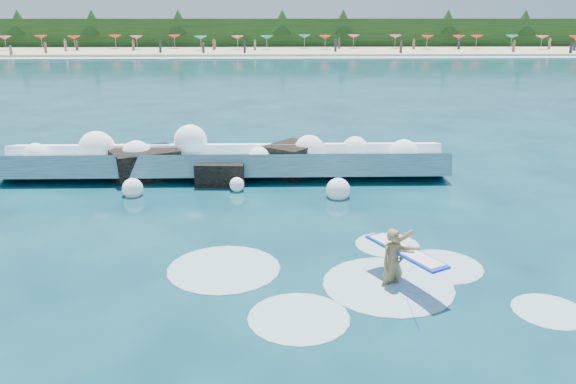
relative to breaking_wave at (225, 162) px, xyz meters
name	(u,v)px	position (x,y,z in m)	size (l,w,h in m)	color
ground	(232,261)	(0.79, -7.98, -0.51)	(200.00, 200.00, 0.00)	#062937
beach	(266,51)	(0.79, 70.02, -0.31)	(140.00, 20.00, 0.40)	tan
wet_band	(266,57)	(0.79, 59.02, -0.47)	(140.00, 5.00, 0.08)	silver
treeline	(267,34)	(0.79, 80.02, 1.99)	(140.00, 4.00, 5.00)	black
breaking_wave	(225,162)	(0.00, 0.00, 0.00)	(16.94, 2.69, 1.46)	#336981
rock_cluster	(213,166)	(-0.45, -0.27, -0.07)	(8.39, 3.19, 1.38)	black
surfer_with_board	(396,261)	(4.69, -9.45, 0.12)	(1.57, 2.85, 1.69)	olive
wave_spray	(216,153)	(-0.34, -0.12, 0.41)	(15.04, 4.37, 2.06)	white
surf_foam	(343,280)	(3.53, -9.12, -0.51)	(9.36, 5.77, 0.15)	silver
beach_umbrellas	(266,37)	(0.74, 71.93, 1.74)	(113.67, 6.63, 0.50)	#E34263
beachgoers	(322,46)	(9.42, 67.91, 0.61)	(88.84, 13.32, 1.94)	#3F332D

